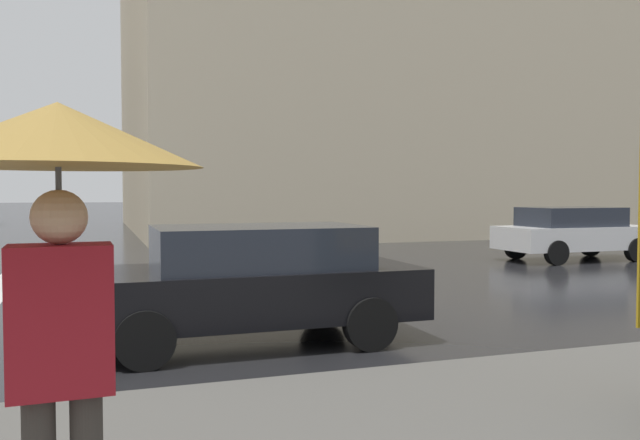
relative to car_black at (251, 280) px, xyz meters
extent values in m
cube|color=beige|center=(23.28, -10.97, 8.60)|extent=(19.56, 22.18, 18.71)
cube|color=black|center=(0.00, 0.04, -0.15)|extent=(1.75, 4.10, 0.60)
cube|color=#232833|center=(0.00, -0.11, 0.40)|extent=(1.54, 2.46, 0.50)
cylinder|color=black|center=(-0.82, 1.29, -0.45)|extent=(0.20, 0.62, 0.62)
cylinder|color=black|center=(0.83, 1.29, -0.45)|extent=(0.20, 0.62, 0.62)
cylinder|color=black|center=(-0.82, -1.21, -0.45)|extent=(0.20, 0.62, 0.62)
cylinder|color=black|center=(0.82, -1.21, -0.45)|extent=(0.20, 0.62, 0.62)
cube|color=silver|center=(6.50, -10.29, -0.15)|extent=(1.75, 4.10, 0.60)
cube|color=#232833|center=(6.50, -10.14, 0.40)|extent=(1.54, 2.46, 0.50)
cylinder|color=black|center=(7.33, -11.54, -0.45)|extent=(0.20, 0.62, 0.62)
cylinder|color=black|center=(5.67, -11.54, -0.45)|extent=(0.20, 0.62, 0.62)
cylinder|color=black|center=(7.33, -9.04, -0.45)|extent=(0.20, 0.62, 0.62)
cylinder|color=black|center=(5.67, -9.04, -0.45)|extent=(0.20, 0.62, 0.62)
cube|color=maroon|center=(-4.86, 1.90, 0.55)|extent=(0.25, 0.41, 0.60)
sphere|color=tan|center=(-4.86, 1.90, 0.96)|extent=(0.22, 0.22, 0.22)
cone|color=#A57F38|center=(-4.86, 1.90, 1.29)|extent=(1.14, 1.14, 0.26)
cylinder|color=#4C4C51|center=(-4.86, 1.90, 0.76)|extent=(0.02, 0.02, 0.81)
camera|label=1|loc=(-7.67, 1.77, 1.07)|focal=36.80mm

